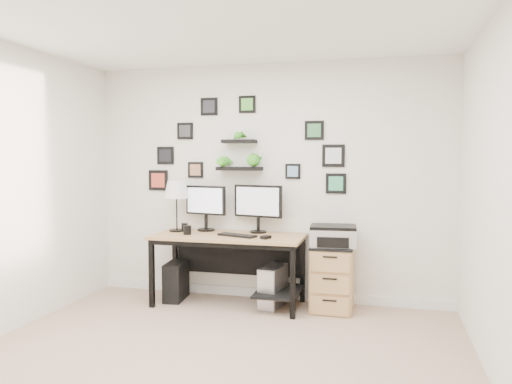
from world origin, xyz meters
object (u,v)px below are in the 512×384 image
(table_lamp, at_px, (177,191))
(pc_tower_grey, at_px, (273,286))
(monitor_left, at_px, (206,205))
(file_cabinet, at_px, (332,278))
(monitor_right, at_px, (258,205))
(printer, at_px, (333,236))
(mug, at_px, (187,230))
(desk, at_px, (233,246))
(pc_tower_black, at_px, (176,281))

(table_lamp, xyz_separation_m, pc_tower_grey, (1.12, -0.07, -0.99))
(monitor_left, height_order, table_lamp, table_lamp)
(file_cabinet, bearing_deg, monitor_right, 170.50)
(monitor_left, bearing_deg, printer, -6.11)
(mug, height_order, file_cabinet, mug)
(monitor_right, xyz_separation_m, file_cabinet, (0.83, -0.14, -0.73))
(monitor_left, relative_size, pc_tower_grey, 1.11)
(desk, distance_m, pc_tower_black, 0.78)
(table_lamp, distance_m, pc_tower_black, 1.00)
(monitor_right, xyz_separation_m, pc_tower_grey, (0.21, -0.19, -0.85))
(mug, height_order, pc_tower_grey, mug)
(pc_tower_black, relative_size, printer, 0.85)
(monitor_right, distance_m, mug, 0.81)
(printer, bearing_deg, monitor_left, 173.89)
(desk, relative_size, pc_tower_grey, 3.51)
(printer, bearing_deg, pc_tower_black, -178.70)
(file_cabinet, bearing_deg, pc_tower_grey, -175.66)
(monitor_right, distance_m, pc_tower_grey, 0.89)
(monitor_right, xyz_separation_m, mug, (-0.70, -0.31, -0.26))
(pc_tower_black, bearing_deg, monitor_left, 28.11)
(mug, bearing_deg, monitor_left, 71.57)
(pc_tower_black, distance_m, printer, 1.81)
(desk, xyz_separation_m, monitor_right, (0.23, 0.20, 0.43))
(mug, bearing_deg, table_lamp, 137.29)
(monitor_right, xyz_separation_m, pc_tower_black, (-0.89, -0.20, -0.85))
(monitor_left, xyz_separation_m, monitor_right, (0.60, 0.01, 0.01))
(desk, height_order, mug, mug)
(table_lamp, xyz_separation_m, file_cabinet, (1.73, -0.02, -0.87))
(monitor_right, relative_size, printer, 1.14)
(mug, bearing_deg, pc_tower_black, 150.06)
(pc_tower_black, distance_m, file_cabinet, 1.72)
(pc_tower_grey, bearing_deg, file_cabinet, 4.34)
(mug, relative_size, pc_tower_black, 0.23)
(table_lamp, bearing_deg, mug, -42.71)
(table_lamp, bearing_deg, desk, -6.57)
(pc_tower_black, bearing_deg, desk, -5.96)
(monitor_left, height_order, file_cabinet, monitor_left)
(monitor_right, bearing_deg, table_lamp, -172.51)
(file_cabinet, distance_m, printer, 0.44)
(desk, distance_m, file_cabinet, 1.10)
(monitor_left, distance_m, monitor_right, 0.60)
(table_lamp, xyz_separation_m, pc_tower_black, (0.02, -0.08, -1.00))
(mug, distance_m, file_cabinet, 1.61)
(desk, bearing_deg, printer, 1.98)
(monitor_left, height_order, printer, monitor_left)
(desk, relative_size, pc_tower_black, 3.83)
(desk, distance_m, mug, 0.52)
(desk, relative_size, monitor_right, 2.87)
(monitor_right, height_order, mug, monitor_right)
(table_lamp, xyz_separation_m, mug, (0.20, -0.19, -0.41))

